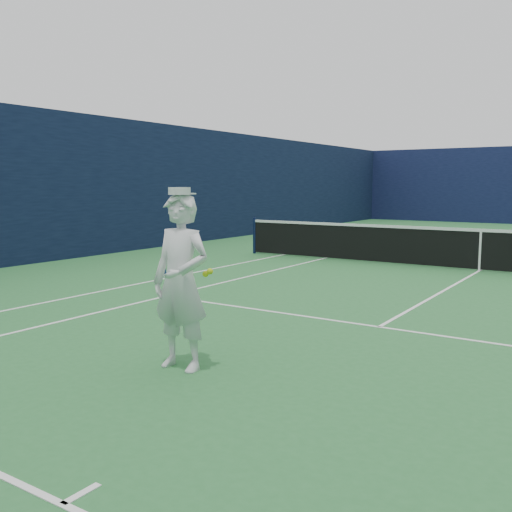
% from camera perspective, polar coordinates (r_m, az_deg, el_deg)
% --- Properties ---
extents(ground, '(80.00, 80.00, 0.00)m').
position_cam_1_polar(ground, '(14.51, 21.41, -1.42)').
color(ground, '#286B33').
rests_on(ground, ground).
extents(court_markings, '(11.03, 23.83, 0.01)m').
position_cam_1_polar(court_markings, '(14.51, 21.41, -1.40)').
color(court_markings, white).
rests_on(court_markings, ground).
extents(windscreen_fence, '(20.12, 36.12, 4.00)m').
position_cam_1_polar(windscreen_fence, '(14.36, 21.78, 6.50)').
color(windscreen_fence, '#0F1539').
rests_on(windscreen_fence, ground).
extents(tennis_net, '(12.88, 0.09, 1.07)m').
position_cam_1_polar(tennis_net, '(14.44, 21.51, 0.76)').
color(tennis_net, '#141E4C').
rests_on(tennis_net, ground).
extents(tennis_player, '(0.81, 0.50, 2.01)m').
position_cam_1_polar(tennis_player, '(6.32, -7.52, -2.55)').
color(tennis_player, white).
rests_on(tennis_player, ground).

